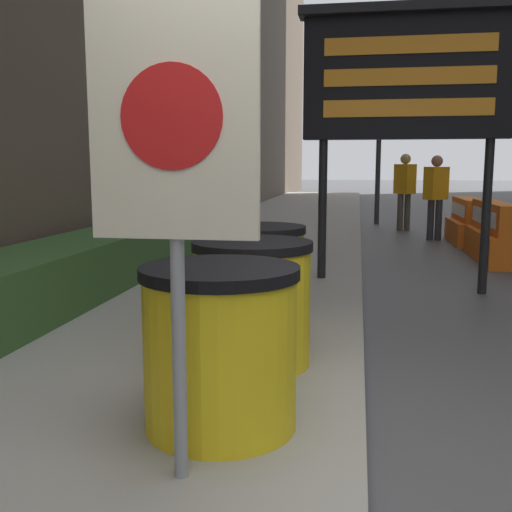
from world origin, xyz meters
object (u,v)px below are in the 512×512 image
Objects in this scene: barrel_drum_middle at (252,303)px; traffic_light_near_curb at (380,104)px; barrel_drum_foreground at (220,347)px; pedestrian_passerby at (436,190)px; pedestrian_worker at (405,186)px; jersey_barrier_orange_far at (493,235)px; barrel_drum_back at (257,275)px; traffic_cone_near at (469,215)px; jersey_barrier_orange_near at (468,223)px; message_board at (408,77)px; warning_sign at (174,150)px.

traffic_light_near_curb is (1.15, 11.32, 2.39)m from barrel_drum_middle.
barrel_drum_foreground is 9.51m from pedestrian_passerby.
traffic_light_near_curb is 2.37× the size of pedestrian_worker.
jersey_barrier_orange_far is at bearing 63.57° from pedestrian_passerby.
traffic_cone_near is at bearing 70.10° from barrel_drum_back.
pedestrian_worker reaches higher than jersey_barrier_orange_near.
jersey_barrier_orange_near is 0.89m from pedestrian_passerby.
message_board is 4.22× the size of traffic_cone_near.
barrel_drum_back is (-0.13, 1.00, 0.00)m from barrel_drum_middle.
message_board is at bearing 69.61° from barrel_drum_middle.
barrel_drum_back is at bearing 32.82° from pedestrian_passerby.
pedestrian_worker reaches higher than barrel_drum_middle.
barrel_drum_middle is at bearing -95.82° from traffic_light_near_curb.
pedestrian_worker is (-1.43, -0.06, 0.64)m from traffic_cone_near.
traffic_cone_near is 2.11m from pedestrian_passerby.
pedestrian_passerby reaches higher than barrel_drum_foreground.
traffic_cone_near is (3.27, 9.02, -0.17)m from barrel_drum_back.
jersey_barrier_orange_far is (2.79, 7.31, -1.12)m from warning_sign.
warning_sign is at bearing -110.90° from jersey_barrier_orange_far.
pedestrian_passerby is (-0.58, 0.30, 0.60)m from jersey_barrier_orange_near.
traffic_light_near_curb reaches higher than barrel_drum_back.
barrel_drum_middle reaches higher than jersey_barrier_orange_far.
pedestrian_passerby is at bearing -21.39° from pedestrian_worker.
barrel_drum_foreground is at bearing -105.66° from message_board.
traffic_light_near_curb reaches higher than traffic_cone_near.
pedestrian_worker is at bearing 80.29° from barrel_drum_middle.
jersey_barrier_orange_far is 2.72× the size of traffic_cone_near.
barrel_drum_foreground and barrel_drum_middle have the same top height.
barrel_drum_middle is 0.51× the size of pedestrian_passerby.
traffic_light_near_curb reaches higher than jersey_barrier_orange_far.
warning_sign is 1.17× the size of pedestrian_worker.
barrel_drum_foreground is at bearing 84.34° from warning_sign.
warning_sign reaches higher than traffic_cone_near.
pedestrian_worker is at bearing 81.37° from warning_sign.
barrel_drum_foreground is at bearing 37.32° from pedestrian_passerby.
barrel_drum_foreground is at bearing -45.38° from pedestrian_worker.
barrel_drum_back is 10.67m from traffic_light_near_curb.
pedestrian_passerby is (0.98, 5.04, -1.45)m from message_board.
message_board reaches higher than pedestrian_passerby.
barrel_drum_back is 9.60m from traffic_cone_near.
traffic_light_near_curb is (-0.04, 8.12, 0.51)m from message_board.
traffic_light_near_curb is (1.14, 12.33, 2.39)m from barrel_drum_foreground.
pedestrian_passerby reaches higher than jersey_barrier_orange_far.
traffic_cone_near is at bearing 55.76° from pedestrian_worker.
warning_sign is 1.17× the size of jersey_barrier_orange_near.
jersey_barrier_orange_near is at bearing 67.45° from barrel_drum_back.
barrel_drum_middle is 0.49× the size of jersey_barrier_orange_near.
pedestrian_passerby is (-0.58, 2.48, 0.58)m from jersey_barrier_orange_far.
traffic_light_near_curb is at bearing 84.71° from barrel_drum_foreground.
message_board reaches higher than pedestrian_worker.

